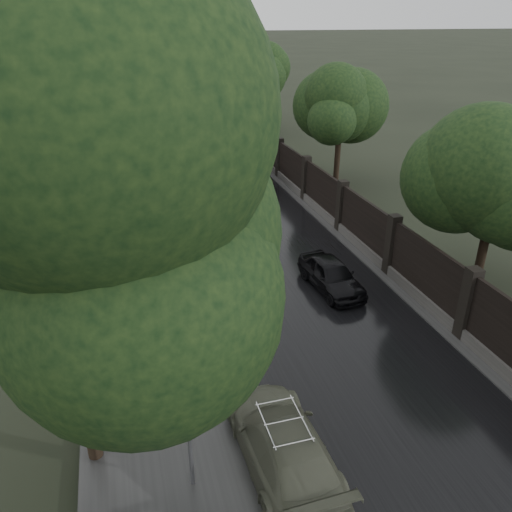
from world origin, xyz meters
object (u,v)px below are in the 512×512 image
at_px(tree_left_far, 80,96).
at_px(car_right_far, 246,175).
at_px(tree_right_b, 341,109).
at_px(tree_right_a, 500,170).
at_px(lamp_post, 186,400).
at_px(volga_sedan, 283,444).
at_px(car_right_near, 331,275).
at_px(tree_left_near, 52,224).
at_px(tree_right_c, 259,78).
at_px(traffic_light, 146,152).

height_order(tree_left_far, car_right_far, tree_left_far).
bearing_deg(tree_right_b, car_right_far, 164.07).
height_order(tree_right_a, lamp_post, tree_right_a).
bearing_deg(tree_left_far, volga_sedan, -80.33).
height_order(tree_right_b, car_right_near, tree_right_b).
xyz_separation_m(volga_sedan, car_right_far, (4.99, 22.08, 0.05)).
height_order(tree_left_near, tree_right_c, tree_left_near).
bearing_deg(tree_right_a, car_right_near, 166.00).
height_order(tree_right_b, car_right_far, tree_right_b).
bearing_deg(tree_left_far, tree_left_near, -89.15).
relative_size(tree_right_a, car_right_near, 1.86).
bearing_deg(car_right_near, traffic_light, 105.81).
xyz_separation_m(car_right_near, car_right_far, (0.21, 14.15, 0.11)).
bearing_deg(car_right_near, tree_left_far, 110.04).
distance_m(tree_left_near, tree_right_c, 39.99).
bearing_deg(tree_left_far, tree_right_b, -27.30).
xyz_separation_m(tree_right_a, car_right_far, (-5.66, 15.62, -4.19)).
bearing_deg(car_right_near, car_right_far, 84.07).
bearing_deg(lamp_post, tree_right_c, 71.48).
bearing_deg(tree_left_near, car_right_far, 65.40).
bearing_deg(tree_right_b, tree_left_far, 152.70).
xyz_separation_m(tree_left_near, car_right_far, (9.44, 20.62, -5.66)).
relative_size(tree_left_near, car_right_far, 1.69).
bearing_deg(tree_right_c, car_right_near, -100.88).
xyz_separation_m(tree_left_far, volga_sedan, (4.85, -28.47, -4.54)).
xyz_separation_m(tree_left_near, tree_right_b, (15.10, 19.00, -1.47)).
bearing_deg(lamp_post, tree_right_a, 26.74).
height_order(tree_right_a, car_right_far, tree_right_a).
distance_m(tree_right_c, car_right_far, 17.83).
xyz_separation_m(tree_right_b, car_right_far, (-5.66, 1.62, -4.19)).
xyz_separation_m(tree_right_a, tree_right_c, (0.00, 32.00, 0.00)).
bearing_deg(volga_sedan, car_right_far, -104.45).
distance_m(lamp_post, traffic_light, 23.52).
height_order(tree_right_a, car_right_near, tree_right_a).
bearing_deg(car_right_far, volga_sedan, -102.56).
xyz_separation_m(tree_left_far, car_right_near, (9.63, -20.54, -4.60)).
height_order(tree_right_b, lamp_post, tree_right_b).
height_order(lamp_post, traffic_light, lamp_post).
xyz_separation_m(traffic_light, car_right_far, (6.14, -1.38, -1.64)).
bearing_deg(car_right_far, tree_left_far, 147.19).
height_order(tree_left_far, tree_right_a, tree_left_far).
height_order(tree_right_b, traffic_light, tree_right_b).
relative_size(lamp_post, car_right_far, 0.94).
distance_m(tree_left_near, tree_left_far, 27.03).
bearing_deg(traffic_light, car_right_far, -12.66).
height_order(tree_left_near, lamp_post, tree_left_near).
bearing_deg(tree_right_a, volga_sedan, -148.73).
bearing_deg(car_right_near, volga_sedan, -126.17).
bearing_deg(car_right_far, car_right_near, -90.68).
distance_m(tree_right_a, volga_sedan, 13.16).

